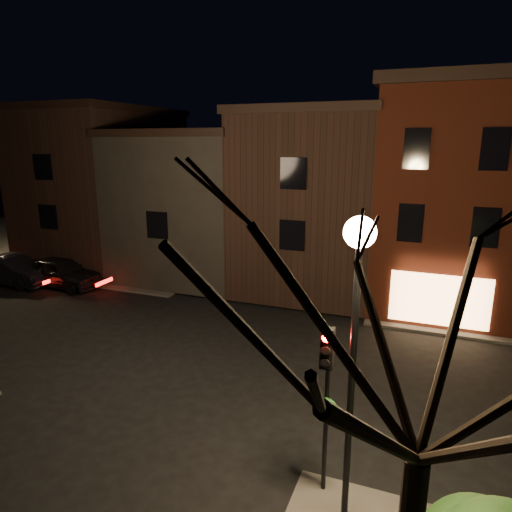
{
  "coord_description": "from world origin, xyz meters",
  "views": [
    {
      "loc": [
        7.38,
        -14.27,
        7.9
      ],
      "look_at": [
        0.61,
        3.14,
        3.2
      ],
      "focal_mm": 32.0,
      "sensor_mm": 36.0,
      "label": 1
    }
  ],
  "objects_px": {
    "traffic_signal": "(326,386)",
    "parked_car_a": "(61,272)",
    "bare_tree_right": "(435,289)",
    "street_lamp_near": "(357,291)",
    "parked_car_b": "(12,271)"
  },
  "relations": [
    {
      "from": "traffic_signal",
      "to": "parked_car_a",
      "type": "xyz_separation_m",
      "value": [
        -17.18,
        10.01,
        -1.97
      ]
    },
    {
      "from": "traffic_signal",
      "to": "parked_car_a",
      "type": "relative_size",
      "value": 0.82
    },
    {
      "from": "traffic_signal",
      "to": "parked_car_a",
      "type": "bearing_deg",
      "value": 149.78
    },
    {
      "from": "bare_tree_right",
      "to": "parked_car_b",
      "type": "xyz_separation_m",
      "value": [
        -21.93,
        12.29,
        -5.31
      ]
    },
    {
      "from": "parked_car_a",
      "to": "parked_car_b",
      "type": "xyz_separation_m",
      "value": [
        -2.85,
        -0.71,
        -0.01
      ]
    },
    {
      "from": "street_lamp_near",
      "to": "parked_car_a",
      "type": "distance_m",
      "value": 21.1
    },
    {
      "from": "street_lamp_near",
      "to": "traffic_signal",
      "type": "bearing_deg",
      "value": 140.63
    },
    {
      "from": "street_lamp_near",
      "to": "bare_tree_right",
      "type": "height_order",
      "value": "bare_tree_right"
    },
    {
      "from": "traffic_signal",
      "to": "bare_tree_right",
      "type": "height_order",
      "value": "bare_tree_right"
    },
    {
      "from": "street_lamp_near",
      "to": "traffic_signal",
      "type": "xyz_separation_m",
      "value": [
        -0.6,
        0.49,
        -2.37
      ]
    },
    {
      "from": "traffic_signal",
      "to": "parked_car_a",
      "type": "distance_m",
      "value": 19.98
    },
    {
      "from": "bare_tree_right",
      "to": "parked_car_a",
      "type": "distance_m",
      "value": 23.69
    },
    {
      "from": "street_lamp_near",
      "to": "parked_car_a",
      "type": "relative_size",
      "value": 1.31
    },
    {
      "from": "traffic_signal",
      "to": "bare_tree_right",
      "type": "distance_m",
      "value": 4.87
    },
    {
      "from": "traffic_signal",
      "to": "parked_car_b",
      "type": "height_order",
      "value": "traffic_signal"
    }
  ]
}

